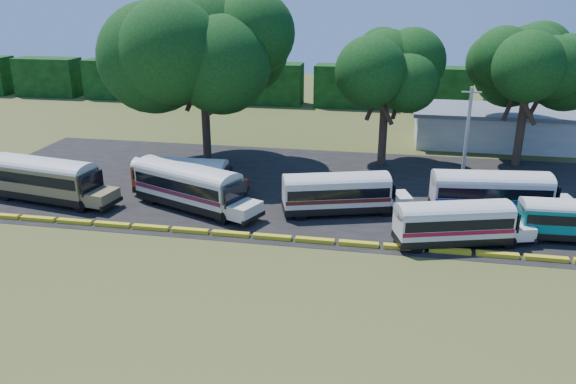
% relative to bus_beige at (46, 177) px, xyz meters
% --- Properties ---
extents(ground, '(160.00, 160.00, 0.00)m').
position_rel_bus_beige_xyz_m(ground, '(21.04, -4.87, -2.08)').
color(ground, '#344316').
rests_on(ground, ground).
extents(asphalt_strip, '(64.00, 24.00, 0.02)m').
position_rel_bus_beige_xyz_m(asphalt_strip, '(22.04, 7.13, -2.07)').
color(asphalt_strip, black).
rests_on(asphalt_strip, ground).
extents(curb, '(53.70, 0.45, 0.30)m').
position_rel_bus_beige_xyz_m(curb, '(21.04, -3.87, -1.93)').
color(curb, yellow).
rests_on(curb, ground).
extents(terminal_building, '(19.00, 9.00, 4.00)m').
position_rel_bus_beige_xyz_m(terminal_building, '(39.04, 25.13, -0.05)').
color(terminal_building, silver).
rests_on(terminal_building, ground).
extents(treeline_backdrop, '(130.00, 4.00, 6.00)m').
position_rel_bus_beige_xyz_m(treeline_backdrop, '(21.04, 43.13, 0.92)').
color(treeline_backdrop, black).
rests_on(treeline_backdrop, ground).
extents(bus_beige, '(11.35, 4.51, 3.63)m').
position_rel_bus_beige_xyz_m(bus_beige, '(0.00, 0.00, 0.00)').
color(bus_beige, black).
rests_on(bus_beige, ground).
extents(bus_red, '(9.62, 2.78, 3.13)m').
position_rel_bus_beige_xyz_m(bus_red, '(10.35, 3.58, -0.29)').
color(bus_red, black).
rests_on(bus_red, ground).
extents(bus_cream_west, '(11.21, 6.79, 3.63)m').
position_rel_bus_beige_xyz_m(bus_cream_west, '(12.03, 0.59, -0.03)').
color(bus_cream_west, black).
rests_on(bus_cream_west, ground).
extents(bus_cream_east, '(10.19, 5.19, 3.26)m').
position_rel_bus_beige_xyz_m(bus_cream_east, '(23.58, 1.66, -0.24)').
color(bus_cream_east, black).
rests_on(bus_cream_east, ground).
extents(bus_white_red, '(9.68, 4.86, 3.09)m').
position_rel_bus_beige_xyz_m(bus_white_red, '(31.90, -2.51, -0.33)').
color(bus_white_red, black).
rests_on(bus_white_red, ground).
extents(bus_white_blue, '(10.85, 3.77, 3.49)m').
position_rel_bus_beige_xyz_m(bus_white_blue, '(35.17, 3.51, -0.11)').
color(bus_white_blue, black).
rests_on(bus_white_blue, ground).
extents(tree_west, '(13.00, 13.00, 16.50)m').
position_rel_bus_beige_xyz_m(tree_west, '(9.63, 12.11, 9.62)').
color(tree_west, '#36261B').
rests_on(tree_west, ground).
extents(tree_center, '(8.89, 8.89, 12.97)m').
position_rel_bus_beige_xyz_m(tree_center, '(26.51, 15.45, 7.56)').
color(tree_center, '#36261B').
rests_on(tree_center, ground).
extents(tree_east, '(9.47, 9.47, 13.41)m').
position_rel_bus_beige_xyz_m(tree_east, '(39.55, 17.37, 7.79)').
color(tree_east, '#36261B').
rests_on(tree_east, ground).
extents(utility_pole, '(1.60, 0.30, 8.80)m').
position_rel_bus_beige_xyz_m(utility_pole, '(33.61, 9.69, 2.43)').
color(utility_pole, gray).
rests_on(utility_pole, ground).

